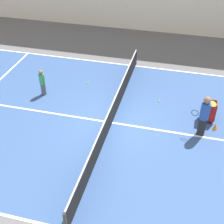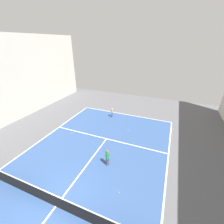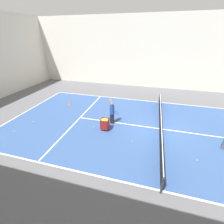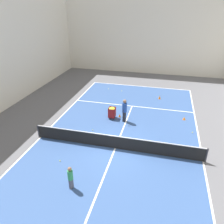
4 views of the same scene
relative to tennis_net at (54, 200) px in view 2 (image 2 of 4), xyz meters
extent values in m
plane|color=#5B5B60|center=(0.00, 0.00, -0.50)|extent=(38.63, 38.63, 0.00)
cube|color=#335189|center=(0.00, 0.00, -0.50)|extent=(10.65, 24.05, 0.00)
cube|color=white|center=(0.00, -12.03, -0.49)|extent=(10.65, 0.10, 0.00)
cube|color=white|center=(0.00, -6.62, -0.49)|extent=(10.65, 0.10, 0.00)
cube|color=white|center=(0.00, 0.00, -0.49)|extent=(0.10, 13.23, 0.00)
cube|color=black|center=(0.00, 0.00, -0.03)|extent=(10.75, 0.03, 0.89)
cube|color=white|center=(0.00, 0.00, 0.44)|extent=(10.75, 0.04, 0.05)
cube|color=#4C4C56|center=(1.20, -10.85, -0.25)|extent=(0.14, 0.20, 0.50)
cylinder|color=tan|center=(1.20, -10.85, 0.22)|extent=(0.27, 0.27, 0.44)
sphere|color=beige|center=(1.20, -10.85, 0.53)|extent=(0.17, 0.17, 0.17)
torus|color=#2D478C|center=(1.08, -10.58, 0.11)|extent=(0.09, 0.28, 0.28)
cube|color=#4C4C56|center=(-1.36, -3.77, -0.20)|extent=(0.19, 0.24, 0.60)
cylinder|color=#2D8C4C|center=(-1.36, -3.77, 0.37)|extent=(0.34, 0.34, 0.53)
sphere|color=#846047|center=(-1.36, -3.77, 0.73)|extent=(0.20, 0.20, 0.20)
sphere|color=yellow|center=(5.22, -5.19, -0.46)|extent=(0.07, 0.07, 0.07)
sphere|color=yellow|center=(-1.42, -8.66, -0.46)|extent=(0.07, 0.07, 0.07)
sphere|color=yellow|center=(-5.55, -10.69, -0.46)|extent=(0.07, 0.07, 0.07)
sphere|color=yellow|center=(-2.86, -2.02, -0.46)|extent=(0.07, 0.07, 0.07)
sphere|color=yellow|center=(3.41, -6.12, -0.46)|extent=(0.07, 0.07, 0.07)
camera|label=1|loc=(10.21, 2.59, 7.87)|focal=50.00mm
camera|label=2|loc=(-4.70, 3.54, 7.49)|focal=24.00mm
camera|label=3|loc=(-10.21, 0.96, 5.79)|focal=24.00mm
camera|label=4|loc=(2.61, -11.15, 7.87)|focal=35.00mm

